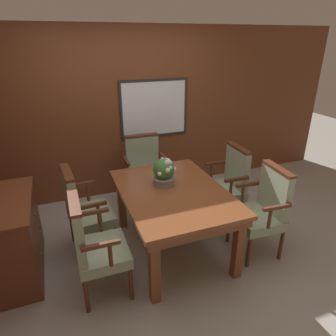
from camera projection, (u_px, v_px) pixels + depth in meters
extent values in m
plane|color=#A39E93|center=(167.00, 252.00, 3.45)|extent=(14.00, 14.00, 0.00)
cube|color=brown|center=(126.00, 115.00, 4.40)|extent=(7.20, 0.06, 2.45)
cube|color=white|center=(154.00, 109.00, 4.48)|extent=(0.98, 0.01, 0.79)
cube|color=#282623|center=(154.00, 80.00, 4.32)|extent=(1.05, 0.02, 0.04)
cube|color=#282623|center=(155.00, 135.00, 4.65)|extent=(1.05, 0.02, 0.03)
cube|color=#282623|center=(121.00, 112.00, 4.31)|extent=(0.04, 0.02, 0.79)
cube|color=#282623|center=(185.00, 106.00, 4.65)|extent=(0.03, 0.02, 0.79)
cube|color=brown|center=(154.00, 270.00, 2.68)|extent=(0.09, 0.09, 0.72)
cube|color=brown|center=(238.00, 247.00, 2.97)|extent=(0.09, 0.09, 0.72)
cube|color=brown|center=(122.00, 202.00, 3.79)|extent=(0.09, 0.09, 0.72)
cube|color=brown|center=(185.00, 190.00, 4.08)|extent=(0.09, 0.09, 0.72)
cube|color=brown|center=(173.00, 198.00, 3.25)|extent=(1.03, 1.45, 0.09)
cube|color=brown|center=(173.00, 192.00, 3.23)|extent=(1.09, 1.51, 0.04)
cylinder|color=#562B19|center=(135.00, 202.00, 4.12)|extent=(0.04, 0.04, 0.37)
cylinder|color=#562B19|center=(166.00, 197.00, 4.26)|extent=(0.04, 0.04, 0.37)
cylinder|color=#562B19|center=(128.00, 189.00, 4.47)|extent=(0.04, 0.04, 0.37)
cylinder|color=#562B19|center=(157.00, 185.00, 4.61)|extent=(0.04, 0.04, 0.37)
cube|color=#93A384|center=(146.00, 178.00, 4.27)|extent=(0.53, 0.47, 0.11)
cube|color=#93A384|center=(142.00, 153.00, 4.31)|extent=(0.47, 0.09, 0.51)
cube|color=#562B19|center=(141.00, 135.00, 4.20)|extent=(0.47, 0.10, 0.03)
cylinder|color=#562B19|center=(128.00, 170.00, 4.09)|extent=(0.04, 0.04, 0.23)
cube|color=#562B19|center=(126.00, 161.00, 4.10)|extent=(0.04, 0.32, 0.04)
cylinder|color=#562B19|center=(165.00, 165.00, 4.25)|extent=(0.04, 0.04, 0.23)
cube|color=#562B19|center=(163.00, 156.00, 4.27)|extent=(0.04, 0.32, 0.04)
cylinder|color=#562B19|center=(200.00, 201.00, 4.14)|extent=(0.04, 0.04, 0.37)
cylinder|color=#562B19|center=(215.00, 218.00, 3.75)|extent=(0.04, 0.04, 0.37)
cylinder|color=#562B19|center=(226.00, 197.00, 4.26)|extent=(0.04, 0.04, 0.37)
cylinder|color=#562B19|center=(243.00, 213.00, 3.87)|extent=(0.04, 0.04, 0.37)
cube|color=#93A384|center=(222.00, 191.00, 3.91)|extent=(0.48, 0.53, 0.11)
cube|color=#93A384|center=(237.00, 168.00, 3.84)|extent=(0.10, 0.48, 0.51)
cube|color=#562B19|center=(239.00, 148.00, 3.73)|extent=(0.11, 0.48, 0.03)
cylinder|color=#562B19|center=(211.00, 171.00, 4.06)|extent=(0.04, 0.04, 0.23)
cube|color=#562B19|center=(216.00, 163.00, 4.03)|extent=(0.32, 0.05, 0.04)
cylinder|color=#562B19|center=(231.00, 189.00, 3.60)|extent=(0.04, 0.04, 0.23)
cube|color=#562B19|center=(237.00, 179.00, 3.57)|extent=(0.32, 0.05, 0.04)
cylinder|color=#562B19|center=(116.00, 240.00, 3.35)|extent=(0.04, 0.04, 0.37)
cylinder|color=#562B19|center=(105.00, 220.00, 3.72)|extent=(0.04, 0.04, 0.37)
cylinder|color=#562B19|center=(79.00, 250.00, 3.19)|extent=(0.04, 0.04, 0.37)
cylinder|color=#562B19|center=(72.00, 228.00, 3.56)|extent=(0.04, 0.04, 0.37)
cube|color=#93A384|center=(91.00, 216.00, 3.36)|extent=(0.50, 0.55, 0.11)
cube|color=#93A384|center=(70.00, 196.00, 3.16)|extent=(0.12, 0.48, 0.51)
cube|color=#562B19|center=(67.00, 173.00, 3.05)|extent=(0.13, 0.48, 0.03)
cylinder|color=#562B19|center=(99.00, 214.00, 3.08)|extent=(0.04, 0.04, 0.23)
cube|color=#562B19|center=(91.00, 206.00, 3.01)|extent=(0.32, 0.06, 0.04)
cylinder|color=#562B19|center=(88.00, 192.00, 3.52)|extent=(0.04, 0.04, 0.23)
cube|color=#562B19|center=(81.00, 184.00, 3.45)|extent=(0.32, 0.06, 0.04)
cylinder|color=#562B19|center=(228.00, 228.00, 3.56)|extent=(0.04, 0.04, 0.37)
cylinder|color=#562B19|center=(249.00, 252.00, 3.16)|extent=(0.04, 0.04, 0.37)
cylinder|color=#562B19|center=(258.00, 222.00, 3.67)|extent=(0.04, 0.04, 0.37)
cylinder|color=#562B19|center=(281.00, 245.00, 3.27)|extent=(0.04, 0.04, 0.37)
cube|color=#93A384|center=(256.00, 218.00, 3.32)|extent=(0.50, 0.54, 0.11)
cube|color=#93A384|center=(275.00, 191.00, 3.25)|extent=(0.11, 0.48, 0.51)
cube|color=#562B19|center=(278.00, 169.00, 3.14)|extent=(0.12, 0.48, 0.03)
cylinder|color=#562B19|center=(243.00, 194.00, 3.47)|extent=(0.04, 0.04, 0.23)
cube|color=#562B19|center=(249.00, 184.00, 3.45)|extent=(0.32, 0.06, 0.04)
cylinder|color=#562B19|center=(270.00, 218.00, 3.01)|extent=(0.04, 0.04, 0.23)
cube|color=#562B19|center=(277.00, 207.00, 2.98)|extent=(0.32, 0.06, 0.04)
cylinder|color=#562B19|center=(131.00, 284.00, 2.76)|extent=(0.04, 0.04, 0.37)
cylinder|color=#562B19|center=(120.00, 253.00, 3.15)|extent=(0.04, 0.04, 0.37)
cylinder|color=#562B19|center=(86.00, 296.00, 2.63)|extent=(0.04, 0.04, 0.37)
cylinder|color=#562B19|center=(81.00, 262.00, 3.02)|extent=(0.04, 0.04, 0.37)
cube|color=#93A384|center=(103.00, 252.00, 2.79)|extent=(0.47, 0.52, 0.11)
cube|color=#93A384|center=(78.00, 229.00, 2.61)|extent=(0.08, 0.47, 0.51)
cube|color=#562B19|center=(74.00, 202.00, 2.50)|extent=(0.09, 0.47, 0.03)
cylinder|color=#562B19|center=(110.00, 255.00, 2.51)|extent=(0.04, 0.04, 0.23)
cube|color=#562B19|center=(101.00, 245.00, 2.44)|extent=(0.32, 0.04, 0.04)
cylinder|color=#562B19|center=(100.00, 221.00, 2.96)|extent=(0.04, 0.04, 0.23)
cube|color=#562B19|center=(92.00, 213.00, 2.89)|extent=(0.32, 0.04, 0.04)
cylinder|color=gray|center=(164.00, 180.00, 3.34)|extent=(0.24, 0.24, 0.09)
cylinder|color=gray|center=(164.00, 178.00, 3.33)|extent=(0.26, 0.26, 0.02)
sphere|color=#387033|center=(164.00, 169.00, 3.28)|extent=(0.24, 0.24, 0.24)
sphere|color=silver|center=(167.00, 163.00, 3.20)|extent=(0.06, 0.06, 0.06)
sphere|color=silver|center=(166.00, 159.00, 3.30)|extent=(0.04, 0.04, 0.04)
sphere|color=silver|center=(160.00, 174.00, 3.19)|extent=(0.05, 0.05, 0.05)
sphere|color=silver|center=(168.00, 160.00, 3.29)|extent=(0.04, 0.04, 0.04)
sphere|color=silver|center=(170.00, 163.00, 3.23)|extent=(0.06, 0.06, 0.06)
sphere|color=silver|center=(168.00, 170.00, 3.18)|extent=(0.06, 0.06, 0.06)
sphere|color=silver|center=(168.00, 161.00, 3.23)|extent=(0.06, 0.06, 0.06)
sphere|color=silver|center=(162.00, 159.00, 3.30)|extent=(0.05, 0.05, 0.05)
sphere|color=silver|center=(171.00, 168.00, 3.20)|extent=(0.04, 0.04, 0.04)
sphere|color=silver|center=(174.00, 169.00, 3.30)|extent=(0.06, 0.06, 0.06)
cube|color=brown|center=(11.00, 239.00, 3.00)|extent=(0.50, 1.01, 0.83)
cube|color=brown|center=(2.00, 203.00, 2.83)|extent=(0.52, 1.03, 0.02)
sphere|color=#4C422D|center=(35.00, 215.00, 2.99)|extent=(0.03, 0.03, 0.03)
sphere|color=#4C422D|center=(40.00, 254.00, 2.92)|extent=(0.03, 0.03, 0.03)
sphere|color=#4C422D|center=(40.00, 228.00, 3.31)|extent=(0.03, 0.03, 0.03)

